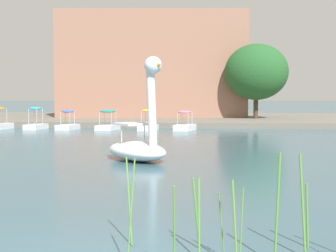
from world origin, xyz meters
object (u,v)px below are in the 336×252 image
object	(u,v)px
pedal_boat_yellow	(148,124)
tree_broadleaf_behind_dock	(256,72)
pedal_boat_pink	(185,124)
pedal_boat_cyan	(36,123)
swan_boat	(139,141)
pedal_boat_teal	(108,124)
pedal_boat_blue	(68,124)

from	to	relation	value
pedal_boat_yellow	tree_broadleaf_behind_dock	distance (m)	13.10
pedal_boat_pink	pedal_boat_cyan	size ratio (longest dim) A/B	1.11
swan_boat	pedal_boat_teal	bearing A→B (deg)	106.49
tree_broadleaf_behind_dock	pedal_boat_blue	bearing A→B (deg)	-147.90
tree_broadleaf_behind_dock	pedal_boat_teal	bearing A→B (deg)	-141.19
pedal_boat_yellow	pedal_boat_blue	xyz separation A→B (m)	(-5.82, 0.33, -0.07)
swan_boat	pedal_boat_blue	xyz separation A→B (m)	(-7.41, 15.26, -0.33)
pedal_boat_pink	tree_broadleaf_behind_dock	world-z (taller)	tree_broadleaf_behind_dock
swan_boat	pedal_boat_teal	size ratio (longest dim) A/B	1.80
swan_boat	pedal_boat_pink	bearing A→B (deg)	86.34
pedal_boat_yellow	pedal_boat_teal	xyz separation A→B (m)	(-2.88, 0.18, -0.01)
pedal_boat_pink	pedal_boat_cyan	distance (m)	10.77
pedal_boat_yellow	pedal_boat_teal	size ratio (longest dim) A/B	0.97
swan_boat	tree_broadleaf_behind_dock	world-z (taller)	tree_broadleaf_behind_dock
pedal_boat_yellow	pedal_boat_blue	bearing A→B (deg)	176.79
pedal_boat_pink	pedal_boat_cyan	world-z (taller)	pedal_boat_cyan
pedal_boat_yellow	pedal_boat_blue	size ratio (longest dim) A/B	0.99
pedal_boat_blue	pedal_boat_yellow	bearing A→B (deg)	-3.21
pedal_boat_pink	tree_broadleaf_behind_dock	distance (m)	11.54
pedal_boat_pink	pedal_boat_cyan	bearing A→B (deg)	178.29
pedal_boat_yellow	tree_broadleaf_behind_dock	xyz separation A→B (m)	(8.37, 9.23, 4.04)
swan_boat	pedal_boat_cyan	xyz separation A→B (m)	(-9.80, 15.39, -0.27)
pedal_boat_cyan	tree_broadleaf_behind_dock	size ratio (longest dim) A/B	0.29
swan_boat	pedal_boat_pink	world-z (taller)	swan_boat
pedal_boat_yellow	tree_broadleaf_behind_dock	bearing A→B (deg)	47.78
pedal_boat_yellow	pedal_boat_cyan	bearing A→B (deg)	176.84
pedal_boat_pink	pedal_boat_cyan	xyz separation A→B (m)	(-10.76, 0.32, 0.02)
pedal_boat_teal	tree_broadleaf_behind_dock	xyz separation A→B (m)	(11.25, 9.05, 4.05)
pedal_boat_teal	pedal_boat_pink	bearing A→B (deg)	-0.47
swan_boat	pedal_boat_yellow	bearing A→B (deg)	96.09
pedal_boat_blue	pedal_boat_cyan	size ratio (longest dim) A/B	1.03
pedal_boat_teal	pedal_boat_blue	xyz separation A→B (m)	(-2.94, 0.15, -0.06)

